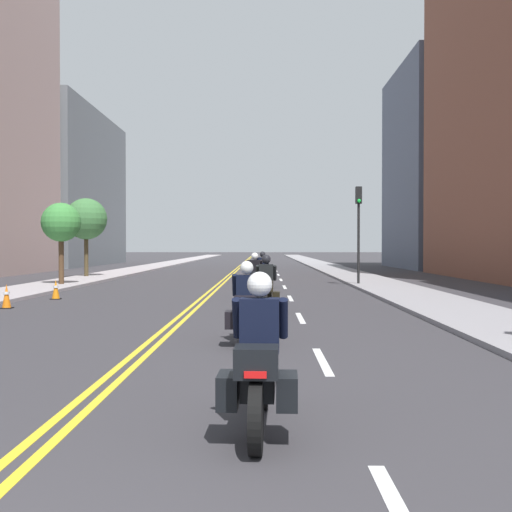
# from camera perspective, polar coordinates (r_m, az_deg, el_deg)

# --- Properties ---
(ground_plane) EXTENTS (264.00, 264.00, 0.00)m
(ground_plane) POSITION_cam_1_polar(r_m,az_deg,el_deg) (50.12, -1.75, -1.21)
(ground_plane) COLOR #343236
(sidewalk_left) EXTENTS (2.86, 144.00, 0.12)m
(sidewalk_left) POSITION_cam_1_polar(r_m,az_deg,el_deg) (51.02, -10.36, -1.12)
(sidewalk_left) COLOR #A1989B
(sidewalk_left) RESTS_ON ground
(sidewalk_right) EXTENTS (2.86, 144.00, 0.12)m
(sidewalk_right) POSITION_cam_1_polar(r_m,az_deg,el_deg) (50.37, 6.97, -1.14)
(sidewalk_right) COLOR gray
(sidewalk_right) RESTS_ON ground
(centreline_yellow_inner) EXTENTS (0.12, 132.00, 0.01)m
(centreline_yellow_inner) POSITION_cam_1_polar(r_m,az_deg,el_deg) (50.12, -1.89, -1.20)
(centreline_yellow_inner) COLOR yellow
(centreline_yellow_inner) RESTS_ON ground
(centreline_yellow_outer) EXTENTS (0.12, 132.00, 0.01)m
(centreline_yellow_outer) POSITION_cam_1_polar(r_m,az_deg,el_deg) (50.11, -1.61, -1.21)
(centreline_yellow_outer) COLOR yellow
(centreline_yellow_outer) RESTS_ON ground
(lane_dashes_white) EXTENTS (0.14, 56.40, 0.01)m
(lane_dashes_white) POSITION_cam_1_polar(r_m,az_deg,el_deg) (31.11, 2.48, -2.52)
(lane_dashes_white) COLOR silver
(lane_dashes_white) RESTS_ON ground
(building_left_2) EXTENTS (7.39, 20.72, 14.79)m
(building_left_2) POSITION_cam_1_polar(r_m,az_deg,el_deg) (62.82, -17.37, 5.94)
(building_left_2) COLOR slate
(building_left_2) RESTS_ON ground
(building_right_2) EXTENTS (8.70, 14.01, 17.01)m
(building_right_2) POSITION_cam_1_polar(r_m,az_deg,el_deg) (55.13, 17.47, 7.80)
(building_right_2) COLOR slate
(building_right_2) RESTS_ON ground
(motorcycle_0) EXTENTS (0.78, 2.24, 1.63)m
(motorcycle_0) POSITION_cam_1_polar(r_m,az_deg,el_deg) (6.30, 0.30, -10.31)
(motorcycle_0) COLOR black
(motorcycle_0) RESTS_ON ground
(motorcycle_1) EXTENTS (0.77, 2.24, 1.60)m
(motorcycle_1) POSITION_cam_1_polar(r_m,az_deg,el_deg) (11.86, -0.89, -5.02)
(motorcycle_1) COLOR black
(motorcycle_1) RESTS_ON ground
(motorcycle_2) EXTENTS (0.77, 2.23, 1.65)m
(motorcycle_2) POSITION_cam_1_polar(r_m,az_deg,el_deg) (17.04, 0.94, -3.17)
(motorcycle_2) COLOR black
(motorcycle_2) RESTS_ON ground
(motorcycle_3) EXTENTS (0.78, 2.27, 1.64)m
(motorcycle_3) POSITION_cam_1_polar(r_m,az_deg,el_deg) (22.55, -0.11, -2.15)
(motorcycle_3) COLOR black
(motorcycle_3) RESTS_ON ground
(motorcycle_4) EXTENTS (0.76, 2.24, 1.63)m
(motorcycle_4) POSITION_cam_1_polar(r_m,az_deg,el_deg) (28.17, 0.62, -1.57)
(motorcycle_4) COLOR black
(motorcycle_4) RESTS_ON ground
(traffic_cone_0) EXTENTS (0.33, 0.33, 0.70)m
(traffic_cone_0) POSITION_cam_1_polar(r_m,az_deg,el_deg) (22.81, -18.09, -2.97)
(traffic_cone_0) COLOR black
(traffic_cone_0) RESTS_ON ground
(traffic_cone_1) EXTENTS (0.33, 0.33, 0.74)m
(traffic_cone_1) POSITION_cam_1_polar(r_m,az_deg,el_deg) (19.99, -22.14, -3.49)
(traffic_cone_1) COLOR black
(traffic_cone_1) RESTS_ON ground
(traffic_light_near) EXTENTS (0.28, 0.38, 4.67)m
(traffic_light_near) POSITION_cam_1_polar(r_m,az_deg,el_deg) (29.28, 9.50, 3.53)
(traffic_light_near) COLOR black
(traffic_light_near) RESTS_ON ground
(street_tree_0) EXTENTS (2.42, 2.42, 4.67)m
(street_tree_0) POSITION_cam_1_polar(r_m,az_deg,el_deg) (37.22, -15.49, 3.30)
(street_tree_0) COLOR #473A23
(street_tree_0) RESTS_ON ground
(street_tree_1) EXTENTS (1.81, 1.81, 3.89)m
(street_tree_1) POSITION_cam_1_polar(r_m,az_deg,el_deg) (29.90, -17.64, 2.93)
(street_tree_1) COLOR #4C3421
(street_tree_1) RESTS_ON ground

